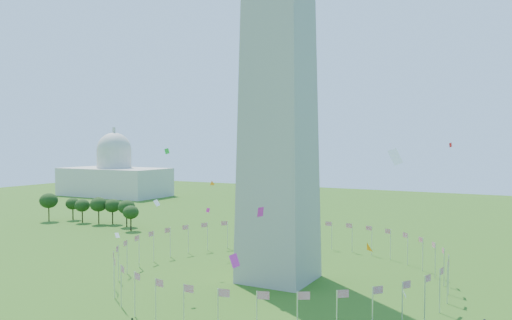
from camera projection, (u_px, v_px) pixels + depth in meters
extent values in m
cylinder|color=silver|center=(447.00, 283.00, 106.67)|extent=(0.24, 0.24, 9.00)
cylinder|color=silver|center=(448.00, 275.00, 113.09)|extent=(0.24, 0.24, 9.00)
cylinder|color=silver|center=(444.00, 267.00, 119.88)|extent=(0.24, 0.24, 9.00)
cylinder|color=silver|center=(435.00, 261.00, 126.83)|extent=(0.24, 0.24, 9.00)
cylinder|color=silver|center=(423.00, 254.00, 133.75)|extent=(0.24, 0.24, 9.00)
cylinder|color=silver|center=(408.00, 249.00, 140.41)|extent=(0.24, 0.24, 9.00)
cylinder|color=silver|center=(390.00, 245.00, 146.62)|extent=(0.24, 0.24, 9.00)
cylinder|color=silver|center=(372.00, 241.00, 152.19)|extent=(0.24, 0.24, 9.00)
cylinder|color=silver|center=(352.00, 238.00, 156.94)|extent=(0.24, 0.24, 9.00)
cylinder|color=silver|center=(332.00, 236.00, 160.73)|extent=(0.24, 0.24, 9.00)
cylinder|color=silver|center=(311.00, 234.00, 163.45)|extent=(0.24, 0.24, 9.00)
cylinder|color=silver|center=(290.00, 233.00, 165.02)|extent=(0.24, 0.24, 9.00)
cylinder|color=silver|center=(269.00, 233.00, 165.38)|extent=(0.24, 0.24, 9.00)
cylinder|color=silver|center=(248.00, 234.00, 164.53)|extent=(0.24, 0.24, 9.00)
cylinder|color=silver|center=(227.00, 235.00, 162.49)|extent=(0.24, 0.24, 9.00)
cylinder|color=silver|center=(208.00, 237.00, 159.32)|extent=(0.24, 0.24, 9.00)
cylinder|color=silver|center=(188.00, 239.00, 155.13)|extent=(0.24, 0.24, 9.00)
cylinder|color=silver|center=(170.00, 242.00, 150.03)|extent=(0.24, 0.24, 9.00)
cylinder|color=silver|center=(154.00, 246.00, 144.19)|extent=(0.24, 0.24, 9.00)
cylinder|color=silver|center=(139.00, 251.00, 137.77)|extent=(0.24, 0.24, 9.00)
cylinder|color=silver|center=(127.00, 257.00, 130.98)|extent=(0.24, 0.24, 9.00)
cylinder|color=silver|center=(118.00, 263.00, 124.02)|extent=(0.24, 0.24, 9.00)
cylinder|color=silver|center=(114.00, 270.00, 117.11)|extent=(0.24, 0.24, 9.00)
cylinder|color=silver|center=(114.00, 278.00, 110.44)|extent=(0.24, 0.24, 9.00)
cylinder|color=silver|center=(121.00, 286.00, 104.23)|extent=(0.24, 0.24, 9.00)
cylinder|color=silver|center=(135.00, 294.00, 98.67)|extent=(0.24, 0.24, 9.00)
cylinder|color=silver|center=(156.00, 302.00, 93.92)|extent=(0.24, 0.24, 9.00)
cylinder|color=silver|center=(184.00, 309.00, 90.13)|extent=(0.24, 0.24, 9.00)
cylinder|color=silver|center=(218.00, 314.00, 87.41)|extent=(0.24, 0.24, 9.00)
cylinder|color=silver|center=(257.00, 317.00, 85.84)|extent=(0.24, 0.24, 9.00)
cylinder|color=silver|center=(297.00, 318.00, 85.48)|extent=(0.24, 0.24, 9.00)
cylinder|color=silver|center=(337.00, 316.00, 86.33)|extent=(0.24, 0.24, 9.00)
cylinder|color=silver|center=(372.00, 312.00, 88.37)|extent=(0.24, 0.24, 9.00)
cylinder|color=silver|center=(402.00, 306.00, 91.53)|extent=(0.24, 0.24, 9.00)
cylinder|color=silver|center=(425.00, 299.00, 95.73)|extent=(0.24, 0.24, 9.00)
cylinder|color=silver|center=(440.00, 291.00, 100.83)|extent=(0.24, 0.24, 9.00)
plane|color=orange|center=(369.00, 248.00, 90.61)|extent=(1.37, 2.08, 2.28)
plane|color=white|center=(395.00, 157.00, 48.32)|extent=(1.28, 1.71, 1.79)
plane|color=green|center=(167.00, 151.00, 118.75)|extent=(0.13, 1.62, 1.61)
plane|color=orange|center=(212.00, 184.00, 152.72)|extent=(0.80, 1.86, 1.90)
plane|color=#CC2699|center=(208.00, 210.00, 130.66)|extent=(1.14, 0.79, 1.38)
plane|color=white|center=(157.00, 203.00, 103.49)|extent=(1.69, 0.83, 1.47)
plane|color=red|center=(451.00, 145.00, 112.92)|extent=(0.67, 0.97, 1.18)
plane|color=#CC2699|center=(235.00, 261.00, 58.13)|extent=(0.82, 1.78, 1.63)
plane|color=white|center=(405.00, 294.00, 76.80)|extent=(0.86, 1.46, 1.41)
plane|color=#CC2699|center=(261.00, 212.00, 111.72)|extent=(1.91, 1.77, 2.24)
plane|color=white|center=(117.00, 235.00, 155.59)|extent=(1.82, 1.92, 1.55)
ellipsoid|color=#234517|center=(49.00, 207.00, 218.68)|extent=(7.76, 7.76, 12.12)
ellipsoid|color=#234517|center=(73.00, 209.00, 222.45)|extent=(6.20, 6.20, 9.69)
ellipsoid|color=#234517|center=(82.00, 211.00, 214.69)|extent=(6.39, 6.39, 9.98)
ellipsoid|color=#234517|center=(99.00, 211.00, 210.90)|extent=(7.18, 7.18, 11.21)
ellipsoid|color=#234517|center=(113.00, 212.00, 210.96)|extent=(6.72, 6.72, 10.50)
ellipsoid|color=#234517|center=(127.00, 214.00, 204.39)|extent=(6.91, 6.91, 10.79)
ellipsoid|color=#234517|center=(131.00, 218.00, 194.75)|extent=(6.24, 6.24, 9.76)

